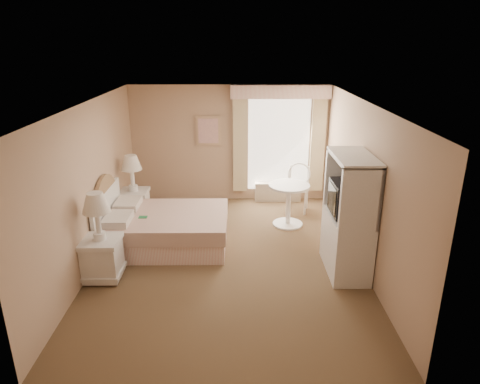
{
  "coord_description": "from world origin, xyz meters",
  "views": [
    {
      "loc": [
        0.14,
        -6.23,
        3.38
      ],
      "look_at": [
        0.2,
        0.3,
        1.04
      ],
      "focal_mm": 32.0,
      "sensor_mm": 36.0,
      "label": 1
    }
  ],
  "objects_px": {
    "nightstand_far": "(134,197)",
    "cafe_chair": "(298,184)",
    "armoire": "(348,225)",
    "round_table": "(289,198)",
    "nightstand_near": "(101,248)",
    "bed": "(163,228)"
  },
  "relations": [
    {
      "from": "nightstand_far",
      "to": "cafe_chair",
      "type": "height_order",
      "value": "nightstand_far"
    },
    {
      "from": "cafe_chair",
      "to": "armoire",
      "type": "bearing_deg",
      "value": -66.02
    },
    {
      "from": "round_table",
      "to": "armoire",
      "type": "distance_m",
      "value": 1.86
    },
    {
      "from": "nightstand_far",
      "to": "armoire",
      "type": "bearing_deg",
      "value": -27.87
    },
    {
      "from": "nightstand_near",
      "to": "cafe_chair",
      "type": "height_order",
      "value": "nightstand_near"
    },
    {
      "from": "nightstand_far",
      "to": "round_table",
      "type": "distance_m",
      "value": 2.98
    },
    {
      "from": "bed",
      "to": "nightstand_near",
      "type": "bearing_deg",
      "value": -123.27
    },
    {
      "from": "nightstand_far",
      "to": "nightstand_near",
      "type": "bearing_deg",
      "value": -90.0
    },
    {
      "from": "bed",
      "to": "armoire",
      "type": "bearing_deg",
      "value": -16.57
    },
    {
      "from": "round_table",
      "to": "bed",
      "type": "bearing_deg",
      "value": -159.61
    },
    {
      "from": "nightstand_far",
      "to": "cafe_chair",
      "type": "bearing_deg",
      "value": 9.57
    },
    {
      "from": "round_table",
      "to": "cafe_chair",
      "type": "relative_size",
      "value": 0.82
    },
    {
      "from": "nightstand_far",
      "to": "round_table",
      "type": "bearing_deg",
      "value": -4.21
    },
    {
      "from": "cafe_chair",
      "to": "bed",
      "type": "bearing_deg",
      "value": -132.86
    },
    {
      "from": "nightstand_far",
      "to": "armoire",
      "type": "relative_size",
      "value": 0.71
    },
    {
      "from": "nightstand_near",
      "to": "armoire",
      "type": "relative_size",
      "value": 0.73
    },
    {
      "from": "bed",
      "to": "cafe_chair",
      "type": "xyz_separation_m",
      "value": [
        2.54,
        1.61,
        0.25
      ]
    },
    {
      "from": "nightstand_far",
      "to": "bed",
      "type": "bearing_deg",
      "value": -56.01
    },
    {
      "from": "bed",
      "to": "nightstand_far",
      "type": "distance_m",
      "value": 1.29
    },
    {
      "from": "round_table",
      "to": "cafe_chair",
      "type": "height_order",
      "value": "cafe_chair"
    },
    {
      "from": "round_table",
      "to": "armoire",
      "type": "height_order",
      "value": "armoire"
    },
    {
      "from": "bed",
      "to": "nightstand_far",
      "type": "xyz_separation_m",
      "value": [
        -0.71,
        1.06,
        0.17
      ]
    }
  ]
}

